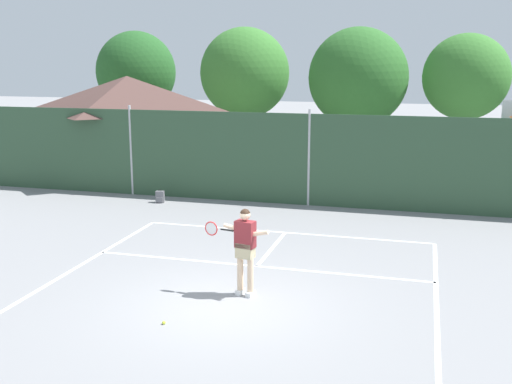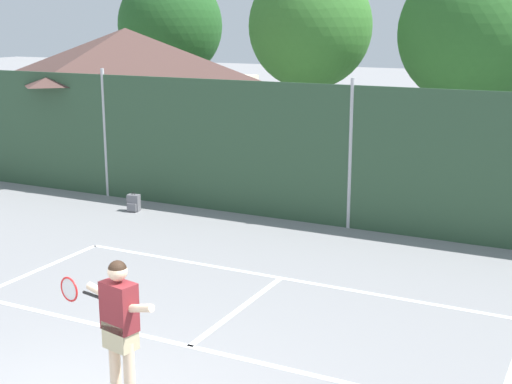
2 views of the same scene
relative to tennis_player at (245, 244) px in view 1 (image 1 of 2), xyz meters
The scene contains 8 objects.
ground_plane 1.31m from the tennis_player, 109.79° to the right, with size 120.00×120.00×0.00m, color gray.
court_markings 1.13m from the tennis_player, behind, with size 8.30×11.10×0.01m.
chainlink_fence 8.36m from the tennis_player, 91.62° to the left, with size 26.09×0.09×3.23m.
clubhouse_building 14.56m from the tennis_player, 126.00° to the left, with size 6.65×5.82×4.16m.
treeline_backdrop 19.14m from the tennis_player, 95.77° to the left, with size 25.38×4.32×6.43m.
tennis_player is the anchor object (origin of this frame).
tennis_ball 2.34m from the tennis_player, 119.92° to the right, with size 0.07×0.07×0.07m, color #CCE033.
backpack_grey 9.07m from the tennis_player, 125.34° to the left, with size 0.31×0.28×0.46m.
Camera 1 is at (3.69, -10.97, 4.82)m, focal length 43.18 mm.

